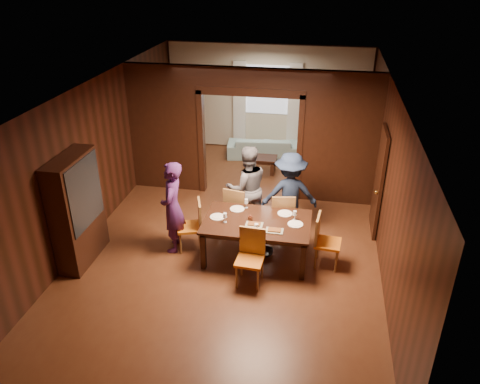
% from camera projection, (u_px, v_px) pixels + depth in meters
% --- Properties ---
extents(floor, '(9.00, 9.00, 0.00)m').
position_uv_depth(floor, '(236.00, 229.00, 9.47)').
color(floor, '#562B18').
rests_on(floor, ground).
extents(ceiling, '(5.50, 9.00, 0.02)m').
position_uv_depth(ceiling, '(236.00, 87.00, 8.15)').
color(ceiling, silver).
rests_on(ceiling, room_walls).
extents(room_walls, '(5.52, 9.01, 2.90)m').
position_uv_depth(room_walls, '(252.00, 128.00, 10.44)').
color(room_walls, black).
rests_on(room_walls, floor).
extents(person_purple, '(0.48, 0.68, 1.75)m').
position_uv_depth(person_purple, '(173.00, 207.00, 8.46)').
color(person_purple, '#451D57').
rests_on(person_purple, floor).
extents(person_grey, '(1.04, 0.95, 1.74)m').
position_uv_depth(person_grey, '(247.00, 188.00, 9.18)').
color(person_grey, '#515057').
rests_on(person_grey, floor).
extents(person_navy, '(1.19, 0.82, 1.69)m').
position_uv_depth(person_navy, '(290.00, 194.00, 9.00)').
color(person_navy, '#17233B').
rests_on(person_navy, floor).
extents(sofa, '(2.00, 0.97, 0.56)m').
position_uv_depth(sofa, '(263.00, 147.00, 12.71)').
color(sofa, '#9AC7CA').
rests_on(sofa, floor).
extents(serving_bowl, '(0.34, 0.34, 0.08)m').
position_uv_depth(serving_bowl, '(265.00, 217.00, 8.30)').
color(serving_bowl, black).
rests_on(serving_bowl, dining_table).
extents(dining_table, '(1.89, 1.17, 0.76)m').
position_uv_depth(dining_table, '(257.00, 239.00, 8.43)').
color(dining_table, black).
rests_on(dining_table, floor).
extents(coffee_table, '(0.80, 0.50, 0.40)m').
position_uv_depth(coffee_table, '(261.00, 164.00, 11.86)').
color(coffee_table, black).
rests_on(coffee_table, floor).
extents(chair_left, '(0.56, 0.56, 0.97)m').
position_uv_depth(chair_left, '(189.00, 225.00, 8.65)').
color(chair_left, orange).
rests_on(chair_left, floor).
extents(chair_right, '(0.48, 0.48, 0.97)m').
position_uv_depth(chair_right, '(328.00, 242.00, 8.16)').
color(chair_right, orange).
rests_on(chair_right, floor).
extents(chair_far_l, '(0.51, 0.51, 0.97)m').
position_uv_depth(chair_far_l, '(238.00, 208.00, 9.24)').
color(chair_far_l, '#E94015').
rests_on(chair_far_l, floor).
extents(chair_far_r, '(0.51, 0.51, 0.97)m').
position_uv_depth(chair_far_r, '(282.00, 214.00, 9.01)').
color(chair_far_r, red).
rests_on(chair_far_r, floor).
extents(chair_near, '(0.47, 0.47, 0.97)m').
position_uv_depth(chair_near, '(250.00, 259.00, 7.70)').
color(chair_near, '#C96412').
rests_on(chair_near, floor).
extents(hutch, '(0.40, 1.20, 2.00)m').
position_uv_depth(hutch, '(77.00, 210.00, 8.11)').
color(hutch, black).
rests_on(hutch, floor).
extents(door_right, '(0.06, 0.90, 2.10)m').
position_uv_depth(door_right, '(379.00, 182.00, 8.99)').
color(door_right, black).
rests_on(door_right, floor).
extents(window_far, '(1.20, 0.03, 1.30)m').
position_uv_depth(window_far, '(267.00, 90.00, 12.59)').
color(window_far, silver).
rests_on(window_far, back_wall).
extents(curtain_left, '(0.35, 0.06, 2.40)m').
position_uv_depth(curtain_left, '(240.00, 105.00, 12.88)').
color(curtain_left, white).
rests_on(curtain_left, back_wall).
extents(curtain_right, '(0.35, 0.06, 2.40)m').
position_uv_depth(curtain_right, '(294.00, 108.00, 12.63)').
color(curtain_right, white).
rests_on(curtain_right, back_wall).
extents(plate_left, '(0.27, 0.27, 0.01)m').
position_uv_depth(plate_left, '(217.00, 217.00, 8.37)').
color(plate_left, silver).
rests_on(plate_left, dining_table).
extents(plate_far_l, '(0.27, 0.27, 0.01)m').
position_uv_depth(plate_far_l, '(237.00, 209.00, 8.63)').
color(plate_far_l, silver).
rests_on(plate_far_l, dining_table).
extents(plate_far_r, '(0.27, 0.27, 0.01)m').
position_uv_depth(plate_far_r, '(285.00, 213.00, 8.48)').
color(plate_far_r, white).
rests_on(plate_far_r, dining_table).
extents(plate_right, '(0.27, 0.27, 0.01)m').
position_uv_depth(plate_right, '(295.00, 224.00, 8.15)').
color(plate_right, white).
rests_on(plate_right, dining_table).
extents(plate_near, '(0.27, 0.27, 0.01)m').
position_uv_depth(plate_near, '(253.00, 232.00, 7.93)').
color(plate_near, white).
rests_on(plate_near, dining_table).
extents(platter_a, '(0.30, 0.20, 0.04)m').
position_uv_depth(platter_a, '(254.00, 224.00, 8.12)').
color(platter_a, gray).
rests_on(platter_a, dining_table).
extents(platter_b, '(0.30, 0.20, 0.04)m').
position_uv_depth(platter_b, '(274.00, 230.00, 7.94)').
color(platter_b, gray).
rests_on(platter_b, dining_table).
extents(wineglass_left, '(0.08, 0.08, 0.18)m').
position_uv_depth(wineglass_left, '(225.00, 218.00, 8.18)').
color(wineglass_left, white).
rests_on(wineglass_left, dining_table).
extents(wineglass_far, '(0.08, 0.08, 0.18)m').
position_uv_depth(wineglass_far, '(246.00, 203.00, 8.65)').
color(wineglass_far, silver).
rests_on(wineglass_far, dining_table).
extents(wineglass_right, '(0.08, 0.08, 0.18)m').
position_uv_depth(wineglass_right, '(295.00, 215.00, 8.25)').
color(wineglass_right, silver).
rests_on(wineglass_right, dining_table).
extents(tumbler, '(0.07, 0.07, 0.14)m').
position_uv_depth(tumbler, '(256.00, 228.00, 7.92)').
color(tumbler, white).
rests_on(tumbler, dining_table).
extents(condiment_jar, '(0.08, 0.08, 0.11)m').
position_uv_depth(condiment_jar, '(250.00, 218.00, 8.24)').
color(condiment_jar, '#451C10').
rests_on(condiment_jar, dining_table).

